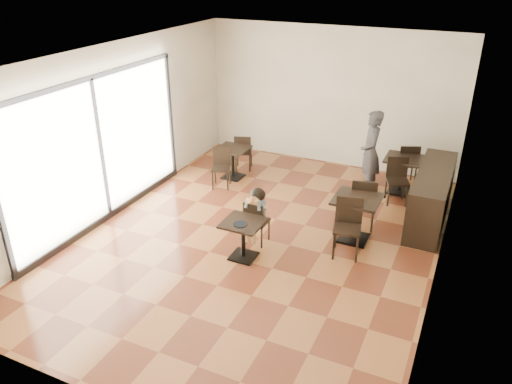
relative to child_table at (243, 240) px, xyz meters
The scene contains 23 objects.
floor 0.76m from the child_table, 91.49° to the left, with size 6.00×8.00×0.01m, color brown.
ceiling 2.94m from the child_table, 91.49° to the left, with size 6.00×8.00×0.01m, color white.
wall_back 4.84m from the child_table, 90.22° to the left, with size 6.00×0.01×3.20m, color silver.
wall_front 3.55m from the child_table, 90.30° to the right, with size 6.00×0.01×3.20m, color silver.
wall_left 3.34m from the child_table, 167.37° to the left, with size 0.01×8.00×3.20m, color silver.
wall_right 3.31m from the child_table, 12.77° to the left, with size 0.01×8.00×3.20m, color silver.
storefront_window 3.17m from the child_table, behind, with size 0.04×4.50×2.60m, color white.
child_table is the anchor object (origin of this frame).
child_chair 0.55m from the child_table, 90.00° to the left, with size 0.37×0.37×0.82m, color black, non-canonical shape.
child 0.58m from the child_table, 90.00° to the left, with size 0.37×0.52×1.03m, color gray, non-canonical shape.
plate 0.36m from the child_table, 90.00° to the right, with size 0.23×0.23×0.01m, color black.
pizza_slice 0.66m from the child_table, 90.00° to the left, with size 0.24×0.18×0.06m, color tan, non-canonical shape.
adult_patron 3.66m from the child_table, 69.36° to the left, with size 0.65×0.43×1.79m, color #39383E.
cafe_table_mid 2.04m from the child_table, 41.37° to the left, with size 0.78×0.78×0.83m, color black, non-canonical shape.
cafe_table_left 3.31m from the child_table, 120.22° to the left, with size 0.67×0.67×0.71m, color black, non-canonical shape.
cafe_table_back 4.15m from the child_table, 62.55° to the left, with size 0.74×0.74×0.78m, color black, non-canonical shape.
chair_mid_a 2.44m from the child_table, 51.12° to the left, with size 0.45×0.45×1.00m, color black, non-canonical shape.
chair_mid_b 1.73m from the child_table, 27.51° to the left, with size 0.45×0.45×1.00m, color black, non-canonical shape.
chair_left_a 3.80m from the child_table, 116.04° to the left, with size 0.39×0.39×0.86m, color black, non-canonical shape.
chair_left_b 2.85m from the child_table, 125.78° to the left, with size 0.39×0.39×0.86m, color black, non-canonical shape.
chair_back_a 4.60m from the child_table, 65.26° to the left, with size 0.42×0.42×0.94m, color black, non-canonical shape.
chair_back_b 3.68m from the child_table, 58.44° to the left, with size 0.42×0.42×0.94m, color black, non-canonical shape.
service_counter 3.76m from the child_table, 45.47° to the left, with size 0.60×2.40×1.00m, color black.
Camera 1 is at (3.18, -7.02, 4.64)m, focal length 35.00 mm.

